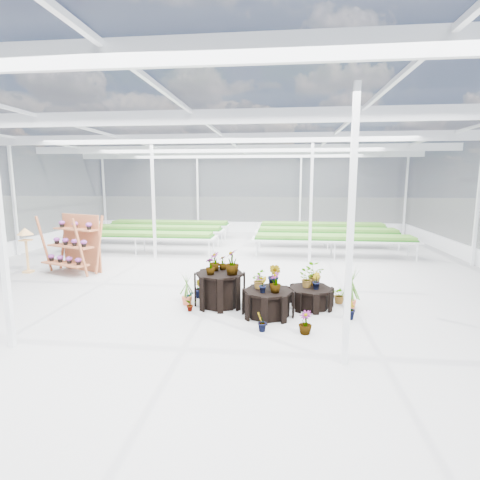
# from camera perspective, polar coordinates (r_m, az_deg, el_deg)

# --- Properties ---
(ground_plane) EXTENTS (24.00, 24.00, 0.00)m
(ground_plane) POSITION_cam_1_polar(r_m,az_deg,el_deg) (10.65, -4.33, -7.52)
(ground_plane) COLOR gray
(ground_plane) RESTS_ON ground
(greenhouse_shell) EXTENTS (18.00, 24.00, 4.50)m
(greenhouse_shell) POSITION_cam_1_polar(r_m,az_deg,el_deg) (10.23, -4.48, 4.65)
(greenhouse_shell) COLOR white
(greenhouse_shell) RESTS_ON ground
(steel_frame) EXTENTS (18.00, 24.00, 4.50)m
(steel_frame) POSITION_cam_1_polar(r_m,az_deg,el_deg) (10.23, -4.48, 4.65)
(steel_frame) COLOR silver
(steel_frame) RESTS_ON ground
(nursery_benches) EXTENTS (16.00, 7.00, 0.84)m
(nursery_benches) POSITION_cam_1_polar(r_m,az_deg,el_deg) (17.53, -0.05, 0.49)
(nursery_benches) COLOR silver
(nursery_benches) RESTS_ON ground
(plinth_tall) EXTENTS (1.39, 1.39, 0.82)m
(plinth_tall) POSITION_cam_1_polar(r_m,az_deg,el_deg) (9.23, -3.10, -7.47)
(plinth_tall) COLOR black
(plinth_tall) RESTS_ON ground
(plinth_mid) EXTENTS (1.24, 1.24, 0.60)m
(plinth_mid) POSITION_cam_1_polar(r_m,az_deg,el_deg) (8.58, 4.29, -9.54)
(plinth_mid) COLOR black
(plinth_mid) RESTS_ON ground
(plinth_low) EXTENTS (1.23, 1.23, 0.48)m
(plinth_low) POSITION_cam_1_polar(r_m,az_deg,el_deg) (9.29, 10.68, -8.59)
(plinth_low) COLOR black
(plinth_low) RESTS_ON ground
(shelf_rack) EXTENTS (2.04, 1.54, 1.92)m
(shelf_rack) POSITION_cam_1_polar(r_m,az_deg,el_deg) (13.44, -24.30, -0.61)
(shelf_rack) COLOR #A25835
(shelf_rack) RESTS_ON ground
(bird_table) EXTENTS (0.45, 0.45, 1.51)m
(bird_table) POSITION_cam_1_polar(r_m,az_deg,el_deg) (14.20, -29.75, -1.38)
(bird_table) COLOR tan
(bird_table) RESTS_ON ground
(nursery_plants) EXTENTS (4.38, 2.87, 1.43)m
(nursery_plants) POSITION_cam_1_polar(r_m,az_deg,el_deg) (9.15, 5.03, -6.63)
(nursery_plants) COLOR #427526
(nursery_plants) RESTS_ON ground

